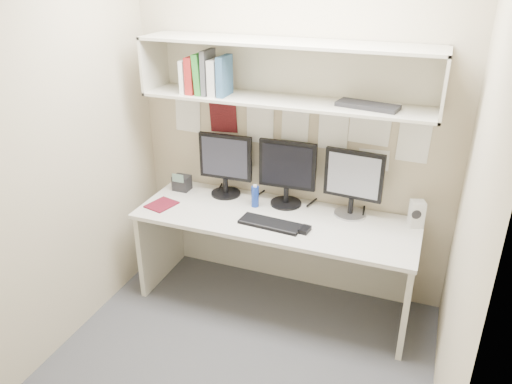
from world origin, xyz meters
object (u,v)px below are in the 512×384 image
at_px(desk, 275,259).
at_px(monitor_left, 225,163).
at_px(speaker, 417,214).
at_px(keyboard, 270,224).
at_px(monitor_center, 287,171).
at_px(monitor_right, 353,181).
at_px(maroon_notebook, 162,205).
at_px(desk_phone, 182,183).

relative_size(desk, monitor_left, 4.13).
relative_size(monitor_left, speaker, 2.61).
xyz_separation_m(desk, keyboard, (0.01, -0.14, 0.37)).
bearing_deg(monitor_center, desk, -93.88).
xyz_separation_m(monitor_right, maroon_notebook, (-1.34, -0.36, -0.26)).
bearing_deg(desk_phone, monitor_right, 2.96).
xyz_separation_m(speaker, maroon_notebook, (-1.79, -0.34, -0.09)).
height_order(monitor_center, maroon_notebook, monitor_center).
height_order(desk, monitor_left, monitor_left).
bearing_deg(keyboard, desk_phone, 164.84).
bearing_deg(monitor_center, speaker, -2.81).
bearing_deg(monitor_left, desk, -25.95).
bearing_deg(monitor_left, desk_phone, -173.19).
xyz_separation_m(monitor_left, speaker, (1.42, -0.01, -0.17)).
bearing_deg(monitor_left, keyboard, -37.65).
height_order(monitor_center, monitor_right, monitor_center).
distance_m(monitor_center, desk_phone, 0.88).
distance_m(desk, desk_phone, 0.96).
relative_size(keyboard, maroon_notebook, 2.07).
bearing_deg(desk_phone, speaker, 1.92).
bearing_deg(keyboard, monitor_left, 148.43).
distance_m(monitor_left, maroon_notebook, 0.57).
relative_size(speaker, desk_phone, 1.20).
relative_size(monitor_left, monitor_right, 1.00).
bearing_deg(desk, monitor_right, 24.10).
bearing_deg(keyboard, maroon_notebook, -175.58).
bearing_deg(speaker, desk, 174.07).
distance_m(monitor_right, maroon_notebook, 1.41).
relative_size(desk, maroon_notebook, 9.53).
xyz_separation_m(desk, monitor_left, (-0.48, 0.22, 0.63)).
xyz_separation_m(monitor_left, maroon_notebook, (-0.37, -0.36, -0.26)).
distance_m(desk, monitor_left, 0.82).
bearing_deg(desk_phone, keyboard, -19.00).
bearing_deg(maroon_notebook, monitor_right, 29.60).
relative_size(monitor_center, desk_phone, 3.20).
distance_m(maroon_notebook, desk_phone, 0.31).
bearing_deg(monitor_center, maroon_notebook, -159.50).
xyz_separation_m(desk, desk_phone, (-0.84, 0.17, 0.42)).
bearing_deg(monitor_center, monitor_left, 178.08).
distance_m(monitor_left, monitor_center, 0.49).
bearing_deg(desk, monitor_left, 155.60).
xyz_separation_m(desk, speaker, (0.94, 0.20, 0.46)).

